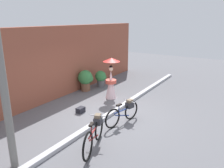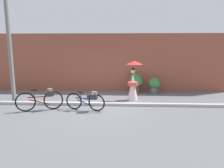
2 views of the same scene
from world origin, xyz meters
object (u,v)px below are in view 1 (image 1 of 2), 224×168
Objects in this scene: potted_plant_by_door at (101,78)px; backpack_on_pavement at (81,110)px; bicycle_near_officer at (95,133)px; bicycle_far_side at (124,112)px; utility_pole at (2,72)px; person_with_parasol at (111,79)px; potted_plant_small at (86,79)px.

potted_plant_by_door is 2.64× the size of backpack_on_pavement.
bicycle_near_officer is 1.07× the size of bicycle_far_side.
utility_pole reaches higher than potted_plant_by_door.
bicycle_far_side is at bearing -17.37° from utility_pole.
bicycle_near_officer is 0.93× the size of person_with_parasol.
utility_pole is at bearing -158.16° from potted_plant_small.
potted_plant_small is 6.40m from utility_pole.
backpack_on_pavement is at bearing 177.02° from person_with_parasol.
bicycle_far_side is at bearing -137.51° from person_with_parasol.
bicycle_far_side is at bearing -85.71° from backpack_on_pavement.
backpack_on_pavement is (-2.04, 0.11, -0.81)m from person_with_parasol.
utility_pole is (-6.66, -2.04, 1.91)m from potted_plant_by_door.
backpack_on_pavement is at bearing 48.97° from bicycle_near_officer.
potted_plant_small reaches higher than backpack_on_pavement.
bicycle_far_side is at bearing 2.04° from bicycle_near_officer.
potted_plant_small is (0.25, 1.66, -0.32)m from person_with_parasol.
utility_pole is at bearing -162.99° from potted_plant_by_door.
person_with_parasol is 5.66× the size of backpack_on_pavement.
potted_plant_by_door is at bearing 33.20° from bicycle_near_officer.
person_with_parasol reaches higher than bicycle_far_side.
bicycle_near_officer is 0.36× the size of utility_pole.
bicycle_near_officer is at bearing -33.83° from utility_pole.
bicycle_far_side is 1.87m from backpack_on_pavement.
potted_plant_by_door reaches higher than backpack_on_pavement.
person_with_parasol is 1.71m from potted_plant_small.
person_with_parasol is 2.14× the size of potted_plant_by_door.
backpack_on_pavement is (1.66, 1.91, -0.35)m from bicycle_near_officer.
person_with_parasol is 1.91m from potted_plant_by_door.
utility_pole is at bearing 162.63° from bicycle_far_side.
potted_plant_small is (-0.96, 0.25, 0.11)m from potted_plant_by_door.
backpack_on_pavement is (-0.14, 1.84, -0.30)m from bicycle_far_side.
utility_pole reaches higher than potted_plant_small.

